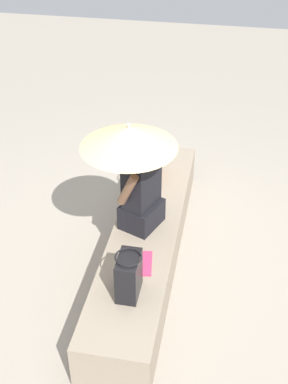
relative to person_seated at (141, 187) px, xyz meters
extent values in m
plane|color=#9E9384|center=(-0.02, -0.05, -0.79)|extent=(14.00, 14.00, 0.00)
cube|color=gray|center=(-0.02, -0.05, -0.59)|extent=(2.76, 0.56, 0.40)
cube|color=black|center=(0.00, 0.00, -0.28)|extent=(0.42, 0.39, 0.22)
cube|color=black|center=(0.00, 0.00, 0.07)|extent=(0.37, 0.30, 0.48)
sphere|color=brown|center=(0.00, 0.00, 0.41)|extent=(0.20, 0.20, 0.20)
cylinder|color=brown|center=(-0.19, 0.07, 0.10)|extent=(0.14, 0.21, 0.32)
cylinder|color=brown|center=(0.19, -0.07, 0.10)|extent=(0.14, 0.21, 0.32)
cylinder|color=#B7B7BC|center=(-0.09, 0.08, 0.11)|extent=(0.02, 0.02, 0.99)
cone|color=#DBBC7F|center=(-0.09, 0.08, 0.52)|extent=(0.76, 0.76, 0.17)
sphere|color=#B7B7BC|center=(-0.09, 0.08, 0.62)|extent=(0.03, 0.03, 0.03)
cube|color=black|center=(-0.81, -0.06, -0.22)|extent=(0.26, 0.16, 0.34)
torus|color=black|center=(-0.81, -0.06, -0.03)|extent=(0.20, 0.20, 0.01)
cube|color=brown|center=(0.75, 0.05, -0.27)|extent=(0.29, 0.17, 0.25)
torus|color=brown|center=(0.75, 0.05, -0.13)|extent=(0.22, 0.22, 0.01)
cube|color=#D83866|center=(-0.50, -0.08, -0.38)|extent=(0.30, 0.24, 0.01)
camera|label=1|loc=(-3.42, -0.67, 2.43)|focal=47.95mm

